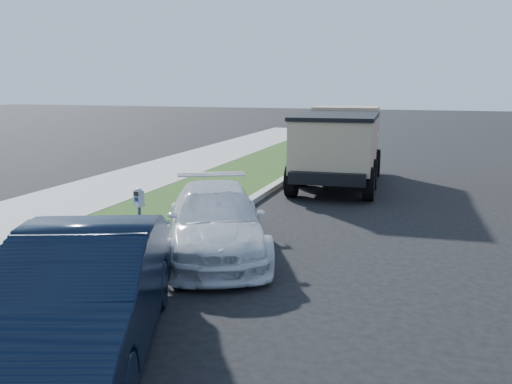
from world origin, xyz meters
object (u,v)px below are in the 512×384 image
(parking_meter, at_px, (139,207))
(dump_truck, at_px, (340,142))
(navy_sedan, at_px, (82,296))
(white_wagon, at_px, (216,219))

(parking_meter, height_order, dump_truck, dump_truck)
(navy_sedan, distance_m, dump_truck, 12.05)
(navy_sedan, height_order, dump_truck, dump_truck)
(parking_meter, relative_size, navy_sedan, 0.28)
(white_wagon, relative_size, navy_sedan, 0.95)
(parking_meter, bearing_deg, dump_truck, 96.20)
(parking_meter, distance_m, dump_truck, 9.09)
(navy_sedan, bearing_deg, parking_meter, 87.71)
(parking_meter, distance_m, navy_sedan, 3.32)
(white_wagon, distance_m, navy_sedan, 4.20)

